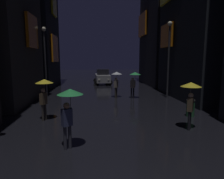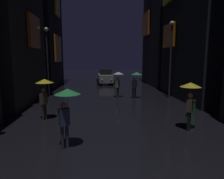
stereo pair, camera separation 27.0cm
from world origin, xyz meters
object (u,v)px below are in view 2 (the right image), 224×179
object	(u,v)px
pedestrian_near_crossing_green	(136,78)
pedestrian_foreground_right_clear	(118,77)
streetlamp_right_far	(171,51)
trash_bin	(191,108)
pedestrian_midstreet_centre_yellow	(44,88)
pedestrian_far_right_yellow	(190,93)
streetlamp_left_far	(47,54)
pedestrian_midstreet_left_green	(66,102)
car_distant	(105,77)

from	to	relation	value
pedestrian_near_crossing_green	pedestrian_foreground_right_clear	size ratio (longest dim) A/B	1.00
streetlamp_right_far	trash_bin	xyz separation A→B (m)	(-0.70, -5.41, -3.28)
pedestrian_midstreet_centre_yellow	pedestrian_far_right_yellow	bearing A→B (deg)	-16.42
pedestrian_far_right_yellow	streetlamp_left_far	xyz separation A→B (m)	(-8.28, 8.82, 1.90)
streetlamp_left_far	trash_bin	xyz separation A→B (m)	(9.30, -6.90, -3.10)
pedestrian_midstreet_left_green	pedestrian_foreground_right_clear	distance (m)	9.71
pedestrian_far_right_yellow	car_distant	distance (m)	17.43
pedestrian_near_crossing_green	streetlamp_right_far	distance (m)	3.46
pedestrian_foreground_right_clear	trash_bin	distance (m)	6.92
streetlamp_left_far	trash_bin	size ratio (longest dim) A/B	6.17
pedestrian_midstreet_left_green	pedestrian_foreground_right_clear	bearing A→B (deg)	73.74
pedestrian_foreground_right_clear	streetlamp_right_far	world-z (taller)	streetlamp_right_far
pedestrian_far_right_yellow	streetlamp_right_far	distance (m)	7.81
pedestrian_far_right_yellow	pedestrian_foreground_right_clear	bearing A→B (deg)	107.27
pedestrian_midstreet_left_green	streetlamp_right_far	distance (m)	11.39
pedestrian_midstreet_centre_yellow	pedestrian_midstreet_left_green	xyz separation A→B (m)	(1.68, -3.53, 0.00)
pedestrian_midstreet_centre_yellow	pedestrian_far_right_yellow	distance (m)	7.11
pedestrian_midstreet_left_green	pedestrian_foreground_right_clear	world-z (taller)	same
pedestrian_midstreet_left_green	streetlamp_left_far	world-z (taller)	streetlamp_left_far
pedestrian_far_right_yellow	trash_bin	distance (m)	2.49
pedestrian_midstreet_centre_yellow	pedestrian_midstreet_left_green	bearing A→B (deg)	-64.52
pedestrian_midstreet_centre_yellow	streetlamp_left_far	xyz separation A→B (m)	(-1.46, 6.81, 1.90)
pedestrian_foreground_right_clear	streetlamp_left_far	distance (m)	6.24
streetlamp_right_far	pedestrian_far_right_yellow	bearing A→B (deg)	-103.21
streetlamp_left_far	trash_bin	world-z (taller)	streetlamp_left_far
pedestrian_foreground_right_clear	streetlamp_right_far	xyz separation A→B (m)	(4.15, -0.46, 2.08)
pedestrian_midstreet_left_green	car_distant	distance (m)	18.77
pedestrian_midstreet_centre_yellow	pedestrian_foreground_right_clear	xyz separation A→B (m)	(4.40, 5.79, 0.00)
car_distant	streetlamp_left_far	world-z (taller)	streetlamp_left_far
pedestrian_midstreet_centre_yellow	streetlamp_right_far	bearing A→B (deg)	31.92
pedestrian_far_right_yellow	pedestrian_midstreet_centre_yellow	bearing A→B (deg)	163.58
car_distant	trash_bin	bearing A→B (deg)	-74.64
car_distant	streetlamp_right_far	xyz separation A→B (m)	(4.88, -9.80, 2.83)
streetlamp_right_far	trash_bin	bearing A→B (deg)	-97.37
pedestrian_foreground_right_clear	streetlamp_right_far	size ratio (longest dim) A/B	0.35
pedestrian_midstreet_centre_yellow	trash_bin	xyz separation A→B (m)	(7.84, -0.09, -1.20)
pedestrian_near_crossing_green	trash_bin	world-z (taller)	pedestrian_near_crossing_green
pedestrian_midstreet_left_green	streetlamp_left_far	distance (m)	10.97
pedestrian_midstreet_left_green	streetlamp_left_far	bearing A→B (deg)	106.88
streetlamp_left_far	streetlamp_right_far	xyz separation A→B (m)	(10.00, -1.49, 0.18)
pedestrian_midstreet_centre_yellow	pedestrian_foreground_right_clear	world-z (taller)	same
pedestrian_midstreet_centre_yellow	streetlamp_right_far	xyz separation A→B (m)	(8.54, 5.32, 2.08)
pedestrian_midstreet_left_green	streetlamp_right_far	xyz separation A→B (m)	(6.86, 8.85, 2.08)
streetlamp_right_far	trash_bin	distance (m)	6.37
pedestrian_far_right_yellow	streetlamp_right_far	size ratio (longest dim) A/B	0.35
pedestrian_midstreet_left_green	pedestrian_near_crossing_green	size ratio (longest dim) A/B	1.00
car_distant	streetlamp_right_far	bearing A→B (deg)	-63.54
pedestrian_near_crossing_green	streetlamp_right_far	xyz separation A→B (m)	(2.76, -0.02, 2.08)
streetlamp_left_far	pedestrian_far_right_yellow	bearing A→B (deg)	-46.81
streetlamp_left_far	trash_bin	distance (m)	11.99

